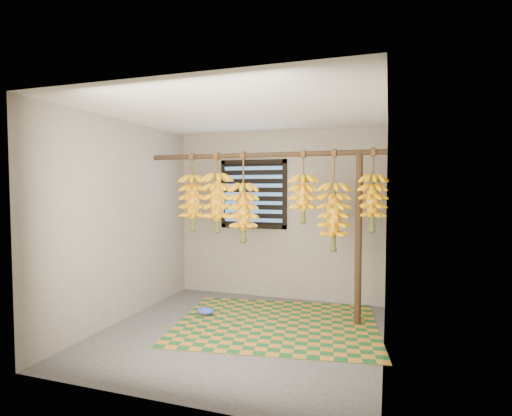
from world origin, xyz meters
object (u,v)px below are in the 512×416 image
at_px(support_post, 358,239).
at_px(banana_bunch_f, 372,203).
at_px(banana_bunch_a, 193,203).
at_px(plastic_bag, 205,311).
at_px(woven_mat, 277,324).
at_px(banana_bunch_d, 303,199).
at_px(banana_bunch_c, 243,212).
at_px(banana_bunch_b, 217,203).
at_px(banana_bunch_e, 334,217).

relative_size(support_post, banana_bunch_f, 2.10).
bearing_deg(banana_bunch_f, banana_bunch_a, 180.00).
distance_m(plastic_bag, banana_bunch_a, 1.40).
height_order(woven_mat, banana_bunch_d, banana_bunch_d).
bearing_deg(banana_bunch_f, support_post, 180.00).
distance_m(support_post, banana_bunch_c, 1.45).
bearing_deg(plastic_bag, banana_bunch_d, 13.06).
distance_m(woven_mat, banana_bunch_d, 1.51).
bearing_deg(woven_mat, banana_bunch_d, 50.53).
xyz_separation_m(banana_bunch_b, banana_bunch_c, (0.36, 0.00, -0.12)).
bearing_deg(support_post, plastic_bag, -171.51).
bearing_deg(banana_bunch_e, banana_bunch_a, 180.00).
relative_size(banana_bunch_d, banana_bunch_f, 0.92).
relative_size(woven_mat, banana_bunch_f, 2.41).
distance_m(support_post, banana_bunch_f, 0.45).
bearing_deg(banana_bunch_b, banana_bunch_d, 0.00).
height_order(banana_bunch_a, banana_bunch_f, same).
bearing_deg(woven_mat, banana_bunch_b, 161.39).
distance_m(banana_bunch_a, banana_bunch_c, 0.72).
bearing_deg(banana_bunch_b, banana_bunch_e, 0.00).
distance_m(banana_bunch_b, banana_bunch_c, 0.38).
bearing_deg(banana_bunch_c, banana_bunch_d, -0.00).
bearing_deg(plastic_bag, banana_bunch_f, 7.85).
distance_m(woven_mat, banana_bunch_f, 1.79).
bearing_deg(plastic_bag, banana_bunch_e, 10.04).
distance_m(plastic_bag, banana_bunch_b, 1.37).
bearing_deg(support_post, banana_bunch_c, 180.00).
distance_m(support_post, banana_bunch_d, 0.80).
relative_size(support_post, banana_bunch_a, 1.96).
xyz_separation_m(banana_bunch_a, banana_bunch_c, (0.71, 0.00, -0.12)).
height_order(banana_bunch_b, banana_bunch_d, same).
bearing_deg(support_post, banana_bunch_f, 0.00).
xyz_separation_m(support_post, banana_bunch_c, (-1.42, 0.00, 0.28)).
bearing_deg(woven_mat, plastic_bag, 178.52).
bearing_deg(banana_bunch_e, banana_bunch_d, 180.00).
xyz_separation_m(banana_bunch_d, banana_bunch_f, (0.80, 0.00, -0.04)).
height_order(support_post, banana_bunch_d, banana_bunch_d).
relative_size(support_post, banana_bunch_c, 1.76).
xyz_separation_m(banana_bunch_b, banana_bunch_f, (1.93, 0.00, 0.02)).
bearing_deg(banana_bunch_c, support_post, -0.00).
bearing_deg(banana_bunch_f, banana_bunch_e, 180.00).
xyz_separation_m(woven_mat, plastic_bag, (-0.93, 0.02, 0.05)).
xyz_separation_m(banana_bunch_c, banana_bunch_e, (1.13, -0.00, -0.03)).
bearing_deg(banana_bunch_a, banana_bunch_c, 0.00).
height_order(support_post, plastic_bag, support_post).
relative_size(plastic_bag, banana_bunch_d, 0.26).
xyz_separation_m(woven_mat, banana_bunch_d, (0.24, 0.30, 1.46)).
relative_size(woven_mat, banana_bunch_d, 2.62).
bearing_deg(plastic_bag, banana_bunch_b, 79.71).
bearing_deg(banana_bunch_d, banana_bunch_b, -180.00).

